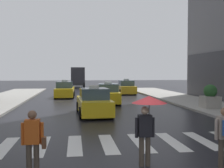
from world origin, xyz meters
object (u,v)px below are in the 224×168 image
Objects in this scene: taxi_fourth at (126,88)px; box_truck at (78,76)px; pedestrian_with_umbrella at (148,111)px; planter_mid_block at (210,97)px; taxi_third at (65,90)px; taxi_second at (108,94)px; pedestrian_with_handbag at (33,139)px; taxi_lead at (94,103)px.

box_truck is at bearing 109.58° from taxi_fourth.
planter_mid_block is (7.16, 10.38, -0.64)m from pedestrian_with_umbrella.
planter_mid_block is (10.16, -10.90, 0.15)m from taxi_third.
taxi_fourth is at bearing -70.42° from box_truck.
taxi_second is 16.30m from pedestrian_with_handbag.
planter_mid_block is at bearing 46.59° from pedestrian_with_handbag.
pedestrian_with_umbrella is at bearing -92.78° from taxi_second.
pedestrian_with_umbrella is at bearing -99.24° from taxi_fourth.
taxi_lead and taxi_fourth have the same top height.
pedestrian_with_handbag is at bearing -105.63° from taxi_fourth.
pedestrian_with_umbrella is at bearing -81.98° from taxi_third.
box_truck is 4.59× the size of pedestrian_with_handbag.
planter_mid_block is (8.61, -29.82, -0.98)m from box_truck.
taxi_third is 21.65m from pedestrian_with_handbag.
pedestrian_with_umbrella reaches higher than taxi_lead.
taxi_second and taxi_fourth have the same top height.
box_truck is 4.73× the size of planter_mid_block.
pedestrian_with_umbrella is 3.09m from pedestrian_with_handbag.
taxi_second reaches higher than pedestrian_with_handbag.
taxi_second is 2.89× the size of planter_mid_block.
pedestrian_with_umbrella reaches higher than taxi_fourth.
box_truck is at bearing 87.80° from pedestrian_with_handbag.
pedestrian_with_handbag is (-1.56, -40.58, -0.92)m from box_truck.
taxi_lead is 9.45m from pedestrian_with_umbrella.
pedestrian_with_umbrella is (-4.03, -24.80, 0.79)m from taxi_fourth.
planter_mid_block is at bearing -77.75° from taxi_fourth.
taxi_lead is 6.32m from taxi_second.
taxi_fourth reaches higher than planter_mid_block.
taxi_fourth is 0.61× the size of box_truck.
taxi_lead is 12.09m from taxi_third.
taxi_fourth is 2.37× the size of pedestrian_with_umbrella.
taxi_third is at bearing -153.42° from taxi_fourth.
taxi_fourth is at bearing 70.58° from taxi_second.
box_truck is at bearing 106.10° from planter_mid_block.
taxi_lead reaches higher than planter_mid_block.
taxi_third is 7.86m from taxi_fourth.
taxi_second is at bearing -109.42° from taxi_fourth.
planter_mid_block is at bearing 55.39° from pedestrian_with_umbrella.
pedestrian_with_umbrella is (0.84, -9.38, 0.79)m from taxi_lead.
taxi_second is 8.20m from planter_mid_block.
taxi_lead is at bearing -88.88° from box_truck.
taxi_second is at bearing 141.43° from planter_mid_block.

